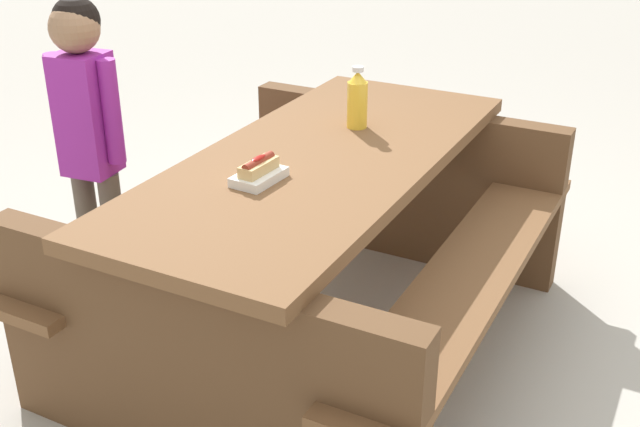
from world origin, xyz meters
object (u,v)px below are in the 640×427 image
picnic_table (320,234)px  hotdog_tray (259,172)px  soda_bottle (357,100)px  child_in_coat (87,115)px

picnic_table → hotdog_tray: bearing=-31.7°
soda_bottle → child_in_coat: (0.09, -1.01, -0.08)m
soda_bottle → hotdog_tray: bearing=-25.1°
picnic_table → child_in_coat: (-0.20, -0.92, 0.34)m
hotdog_tray → soda_bottle: bearing=154.9°
hotdog_tray → child_in_coat: size_ratio=0.17×
child_in_coat → hotdog_tray: bearing=58.7°
soda_bottle → picnic_table: bearing=-18.7°
picnic_table → child_in_coat: size_ratio=1.78×
picnic_table → hotdog_tray: size_ratio=10.38×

